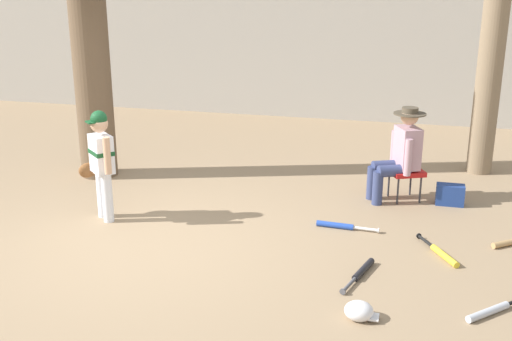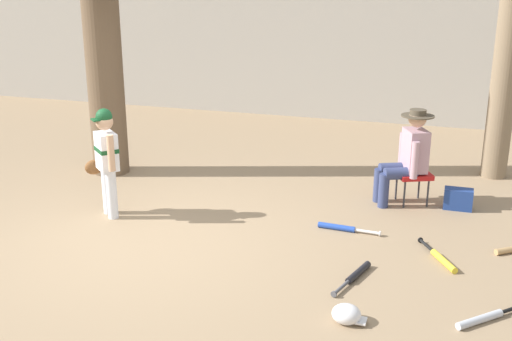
% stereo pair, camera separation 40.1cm
% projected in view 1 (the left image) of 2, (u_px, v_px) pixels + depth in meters
% --- Properties ---
extents(ground_plane, '(60.00, 60.00, 0.00)m').
position_uv_depth(ground_plane, '(141.00, 247.00, 6.65)').
color(ground_plane, '#937A5B').
extents(concrete_back_wall, '(18.00, 0.36, 3.20)m').
position_uv_depth(concrete_back_wall, '(278.00, 35.00, 12.33)').
color(concrete_back_wall, '#ADA89E').
rests_on(concrete_back_wall, ground).
extents(tree_near_player, '(0.72, 0.72, 5.02)m').
position_uv_depth(tree_near_player, '(88.00, 21.00, 8.35)').
color(tree_near_player, brown).
rests_on(tree_near_player, ground).
extents(tree_behind_spectator, '(0.58, 0.58, 5.40)m').
position_uv_depth(tree_behind_spectator, '(497.00, 2.00, 8.42)').
color(tree_behind_spectator, '#7F6B51').
rests_on(tree_behind_spectator, ground).
extents(young_ballplayer, '(0.58, 0.43, 1.31)m').
position_uv_depth(young_ballplayer, '(101.00, 158.00, 7.18)').
color(young_ballplayer, white).
rests_on(young_ballplayer, ground).
extents(folding_stool, '(0.53, 0.53, 0.41)m').
position_uv_depth(folding_stool, '(405.00, 172.00, 7.92)').
color(folding_stool, red).
rests_on(folding_stool, ground).
extents(seated_spectator, '(0.67, 0.55, 1.20)m').
position_uv_depth(seated_spectator, '(400.00, 152.00, 7.82)').
color(seated_spectator, navy).
rests_on(seated_spectator, ground).
extents(handbag_beside_stool, '(0.34, 0.18, 0.26)m').
position_uv_depth(handbag_beside_stool, '(450.00, 195.00, 7.82)').
color(handbag_beside_stool, navy).
rests_on(handbag_beside_stool, ground).
extents(bat_blue_youth, '(0.71, 0.11, 0.07)m').
position_uv_depth(bat_blue_youth, '(340.00, 226.00, 7.11)').
color(bat_blue_youth, '#2347AD').
rests_on(bat_blue_youth, ground).
extents(bat_black_composite, '(0.26, 0.73, 0.07)m').
position_uv_depth(bat_black_composite, '(361.00, 272.00, 6.02)').
color(bat_black_composite, black).
rests_on(bat_black_composite, ground).
extents(bat_yellow_trainer, '(0.43, 0.69, 0.07)m').
position_uv_depth(bat_yellow_trainer, '(441.00, 253.00, 6.42)').
color(bat_yellow_trainer, yellow).
rests_on(bat_yellow_trainer, ground).
extents(bat_aluminum_silver, '(0.62, 0.61, 0.07)m').
position_uv_depth(bat_aluminum_silver, '(493.00, 310.00, 5.35)').
color(bat_aluminum_silver, '#B7BCC6').
rests_on(bat_aluminum_silver, ground).
extents(batting_helmet_white, '(0.29, 0.22, 0.17)m').
position_uv_depth(batting_helmet_white, '(359.00, 311.00, 5.25)').
color(batting_helmet_white, silver).
rests_on(batting_helmet_white, ground).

